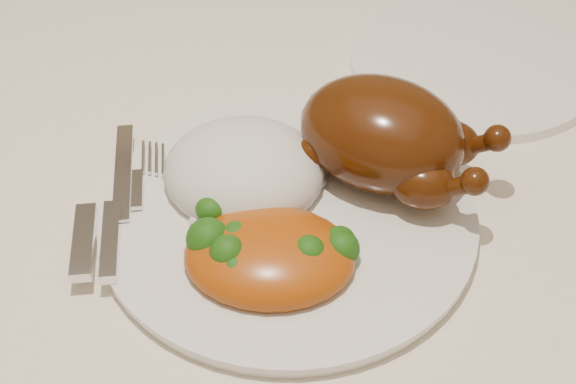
% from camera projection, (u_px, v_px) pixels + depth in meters
% --- Properties ---
extents(dining_table, '(1.60, 0.90, 0.76)m').
position_uv_depth(dining_table, '(192.00, 227.00, 0.78)').
color(dining_table, brown).
rests_on(dining_table, floor).
extents(tablecloth, '(1.73, 1.03, 0.18)m').
position_uv_depth(tablecloth, '(185.00, 171.00, 0.73)').
color(tablecloth, silver).
rests_on(tablecloth, dining_table).
extents(dinner_plate, '(0.36, 0.36, 0.01)m').
position_uv_depth(dinner_plate, '(288.00, 216.00, 0.64)').
color(dinner_plate, white).
rests_on(dinner_plate, tablecloth).
extents(side_plate, '(0.28, 0.28, 0.01)m').
position_uv_depth(side_plate, '(473.00, 61.00, 0.79)').
color(side_plate, white).
rests_on(side_plate, tablecloth).
extents(roast_chicken, '(0.18, 0.14, 0.09)m').
position_uv_depth(roast_chicken, '(386.00, 136.00, 0.64)').
color(roast_chicken, '#472107').
rests_on(roast_chicken, dinner_plate).
extents(rice_mound, '(0.15, 0.14, 0.07)m').
position_uv_depth(rice_mound, '(244.00, 172.00, 0.65)').
color(rice_mound, white).
rests_on(rice_mound, dinner_plate).
extents(mac_and_cheese, '(0.14, 0.12, 0.05)m').
position_uv_depth(mac_and_cheese, '(272.00, 253.00, 0.59)').
color(mac_and_cheese, '#B0480B').
rests_on(mac_and_cheese, dinner_plate).
extents(cutlery, '(0.06, 0.18, 0.01)m').
position_uv_depth(cutlery, '(109.00, 218.00, 0.62)').
color(cutlery, silver).
rests_on(cutlery, dinner_plate).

